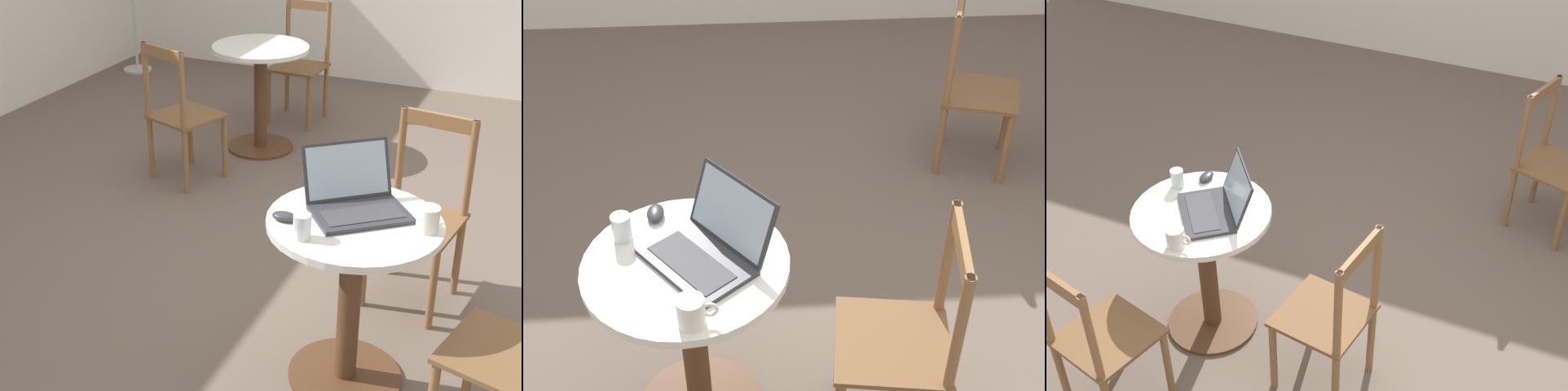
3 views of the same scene
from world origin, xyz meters
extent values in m
plane|color=#66564C|center=(0.00, 0.00, 0.00)|extent=(16.00, 16.00, 0.00)
cylinder|color=#51331E|center=(-0.79, -0.34, 0.01)|extent=(0.48, 0.48, 0.02)
cylinder|color=#51331E|center=(-0.79, -0.34, 0.37)|extent=(0.09, 0.09, 0.70)
cylinder|color=silver|center=(-0.79, -0.34, 0.74)|extent=(0.67, 0.67, 0.03)
cylinder|color=brown|center=(-0.31, -0.59, 0.21)|extent=(0.04, 0.04, 0.42)
cylinder|color=brown|center=(-0.26, -0.25, 0.21)|extent=(0.04, 0.04, 0.42)
cylinder|color=brown|center=(0.03, -0.64, 0.21)|extent=(0.04, 0.04, 0.42)
cylinder|color=brown|center=(0.08, -0.30, 0.21)|extent=(0.04, 0.04, 0.42)
cube|color=brown|center=(-0.11, -0.44, 0.43)|extent=(0.44, 0.44, 0.02)
cylinder|color=brown|center=(0.03, -0.64, 0.68)|extent=(0.04, 0.04, 0.47)
cylinder|color=brown|center=(0.08, -0.30, 0.68)|extent=(0.04, 0.04, 0.47)
cube|color=brown|center=(0.05, -0.47, 0.88)|extent=(0.08, 0.37, 0.07)
cylinder|color=brown|center=(-1.07, -0.75, 0.21)|extent=(0.04, 0.04, 0.42)
cylinder|color=brown|center=(-0.74, -0.83, 0.21)|extent=(0.04, 0.04, 0.42)
cylinder|color=brown|center=(-1.15, -1.08, 0.21)|extent=(0.04, 0.04, 0.42)
cube|color=brown|center=(-0.95, -0.95, 0.43)|extent=(0.47, 0.47, 0.02)
cylinder|color=brown|center=(-0.82, -1.16, 0.68)|extent=(0.04, 0.04, 0.47)
cube|color=brown|center=(-0.99, -1.12, 0.88)|extent=(0.37, 0.11, 0.07)
cylinder|color=brown|center=(0.79, 1.02, 0.21)|extent=(0.04, 0.04, 0.42)
cylinder|color=brown|center=(0.58, 1.45, 0.21)|extent=(0.04, 0.04, 0.42)
cylinder|color=brown|center=(0.47, 1.13, 0.21)|extent=(0.04, 0.04, 0.42)
cube|color=brown|center=(0.68, 1.23, 0.43)|extent=(0.50, 0.50, 0.02)
cylinder|color=brown|center=(0.58, 1.45, 0.68)|extent=(0.04, 0.04, 0.47)
cylinder|color=brown|center=(0.47, 1.13, 0.68)|extent=(0.04, 0.04, 0.47)
cube|color=brown|center=(0.52, 1.29, 0.88)|extent=(0.14, 0.36, 0.07)
cube|color=#2D2D33|center=(-0.76, -0.35, 0.76)|extent=(0.40, 0.42, 0.02)
cube|color=#38383D|center=(-0.77, -0.36, 0.77)|extent=(0.29, 0.31, 0.00)
cube|color=#2D2D33|center=(-0.63, -0.25, 0.88)|extent=(0.30, 0.33, 0.21)
cube|color=#9EB2C6|center=(-0.64, -0.25, 0.88)|extent=(0.27, 0.30, 0.19)
ellipsoid|color=#2D2D33|center=(-0.90, -0.10, 0.77)|extent=(0.06, 0.10, 0.03)
cylinder|color=silver|center=(-0.76, -0.61, 0.80)|extent=(0.08, 0.08, 0.10)
torus|color=silver|center=(-0.71, -0.61, 0.81)|extent=(0.05, 0.01, 0.05)
cylinder|color=silver|center=(-1.00, -0.21, 0.80)|extent=(0.06, 0.06, 0.09)
camera|label=1|loc=(-3.12, -1.00, 2.05)|focal=50.00mm
camera|label=2|loc=(-0.60, -2.07, 2.32)|focal=50.00mm
camera|label=3|loc=(0.77, -2.63, 2.86)|focal=50.00mm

